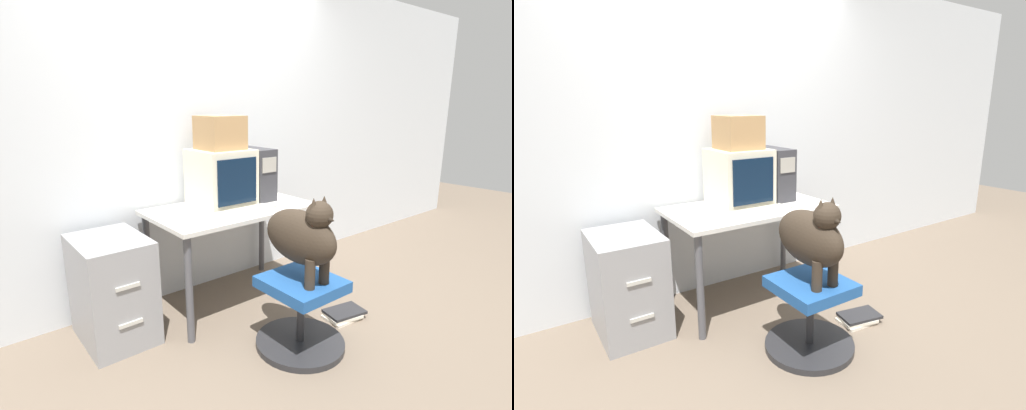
# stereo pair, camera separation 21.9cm
# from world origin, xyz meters

# --- Properties ---
(ground_plane) EXTENTS (12.00, 12.00, 0.00)m
(ground_plane) POSITION_xyz_m (0.00, 0.00, 0.00)
(ground_plane) COLOR #6B5B4C
(wall_back) EXTENTS (8.00, 0.05, 2.60)m
(wall_back) POSITION_xyz_m (0.00, 0.78, 1.30)
(wall_back) COLOR silver
(wall_back) RESTS_ON ground_plane
(desk) EXTENTS (1.20, 0.71, 0.76)m
(desk) POSITION_xyz_m (0.00, 0.36, 0.66)
(desk) COLOR silver
(desk) RESTS_ON ground_plane
(crt_monitor) EXTENTS (0.41, 0.42, 0.42)m
(crt_monitor) POSITION_xyz_m (-0.01, 0.46, 0.97)
(crt_monitor) COLOR beige
(crt_monitor) RESTS_ON desk
(pc_tower) EXTENTS (0.18, 0.42, 0.41)m
(pc_tower) POSITION_xyz_m (0.31, 0.49, 0.96)
(pc_tower) COLOR #333338
(pc_tower) RESTS_ON desk
(keyboard) EXTENTS (0.45, 0.14, 0.03)m
(keyboard) POSITION_xyz_m (-0.03, 0.16, 0.77)
(keyboard) COLOR beige
(keyboard) RESTS_ON desk
(computer_mouse) EXTENTS (0.07, 0.04, 0.03)m
(computer_mouse) POSITION_xyz_m (0.25, 0.16, 0.77)
(computer_mouse) COLOR beige
(computer_mouse) RESTS_ON desk
(office_chair) EXTENTS (0.57, 0.57, 0.46)m
(office_chair) POSITION_xyz_m (-0.03, -0.43, 0.23)
(office_chair) COLOR #262628
(office_chair) RESTS_ON ground_plane
(dog) EXTENTS (0.22, 0.55, 0.54)m
(dog) POSITION_xyz_m (-0.03, -0.42, 0.74)
(dog) COLOR #33281E
(dog) RESTS_ON office_chair
(filing_cabinet) EXTENTS (0.42, 0.56, 0.69)m
(filing_cabinet) POSITION_xyz_m (-0.91, 0.41, 0.34)
(filing_cabinet) COLOR gray
(filing_cabinet) RESTS_ON ground_plane
(cardboard_box) EXTENTS (0.29, 0.30, 0.25)m
(cardboard_box) POSITION_xyz_m (-0.01, 0.46, 1.30)
(cardboard_box) COLOR #A87F51
(cardboard_box) RESTS_ON crt_monitor
(book_stack_floor) EXTENTS (0.31, 0.23, 0.06)m
(book_stack_floor) POSITION_xyz_m (0.45, -0.38, 0.03)
(book_stack_floor) COLOR silver
(book_stack_floor) RESTS_ON ground_plane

